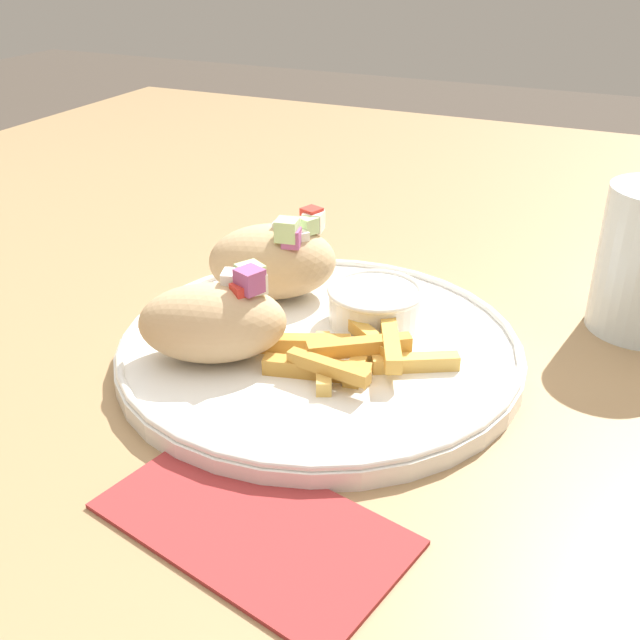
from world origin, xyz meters
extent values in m
cube|color=#9E7A51|center=(0.00, 0.00, 0.72)|extent=(1.56, 1.56, 0.04)
cylinder|color=#9E7A51|center=(-0.71, 0.71, 0.35)|extent=(0.06, 0.06, 0.70)
cube|color=maroon|center=(0.02, -0.23, 0.74)|extent=(0.19, 0.13, 0.00)
cylinder|color=white|center=(-0.02, -0.05, 0.74)|extent=(0.31, 0.31, 0.01)
torus|color=white|center=(-0.02, -0.05, 0.75)|extent=(0.30, 0.30, 0.01)
ellipsoid|color=tan|center=(-0.08, -0.10, 0.78)|extent=(0.12, 0.10, 0.06)
cube|color=silver|center=(-0.05, -0.08, 0.81)|extent=(0.02, 0.02, 0.01)
cube|color=#A34C84|center=(-0.05, -0.09, 0.81)|extent=(0.02, 0.02, 0.02)
cube|color=white|center=(-0.07, -0.08, 0.81)|extent=(0.02, 0.02, 0.02)
cube|color=#B7D693|center=(-0.06, -0.07, 0.81)|extent=(0.02, 0.02, 0.02)
cube|color=red|center=(-0.07, -0.08, 0.80)|extent=(0.02, 0.02, 0.01)
cube|color=red|center=(-0.06, -0.09, 0.81)|extent=(0.02, 0.02, 0.01)
ellipsoid|color=tan|center=(-0.09, 0.01, 0.78)|extent=(0.13, 0.11, 0.06)
cube|color=white|center=(-0.08, 0.02, 0.81)|extent=(0.02, 0.02, 0.02)
cube|color=silver|center=(-0.06, 0.01, 0.81)|extent=(0.02, 0.02, 0.01)
cube|color=#A34C84|center=(-0.07, 0.00, 0.81)|extent=(0.02, 0.02, 0.01)
cube|color=#B7D693|center=(-0.07, 0.00, 0.82)|extent=(0.02, 0.02, 0.02)
cube|color=red|center=(-0.06, 0.04, 0.82)|extent=(0.02, 0.02, 0.01)
cube|color=#B7D693|center=(-0.06, 0.02, 0.81)|extent=(0.02, 0.02, 0.01)
cube|color=silver|center=(-0.06, 0.04, 0.81)|extent=(0.02, 0.02, 0.02)
cube|color=gold|center=(0.00, -0.09, 0.76)|extent=(0.08, 0.03, 0.01)
cube|color=gold|center=(-0.02, -0.06, 0.76)|extent=(0.07, 0.04, 0.01)
cube|color=#E5B251|center=(0.06, -0.05, 0.76)|extent=(0.06, 0.04, 0.01)
cube|color=#E5B251|center=(0.00, -0.08, 0.76)|extent=(0.04, 0.07, 0.01)
cube|color=gold|center=(0.02, -0.07, 0.76)|extent=(0.02, 0.06, 0.01)
cube|color=gold|center=(0.02, -0.07, 0.77)|extent=(0.07, 0.05, 0.01)
cube|color=gold|center=(0.01, -0.10, 0.77)|extent=(0.06, 0.02, 0.01)
cube|color=gold|center=(0.02, -0.05, 0.76)|extent=(0.05, 0.04, 0.01)
cube|color=gold|center=(0.04, -0.05, 0.77)|extent=(0.04, 0.07, 0.01)
cylinder|color=white|center=(0.01, 0.00, 0.77)|extent=(0.07, 0.07, 0.03)
cylinder|color=beige|center=(0.01, 0.00, 0.78)|extent=(0.06, 0.06, 0.01)
torus|color=white|center=(0.01, 0.00, 0.78)|extent=(0.08, 0.08, 0.00)
camera|label=1|loc=(0.19, -0.50, 1.04)|focal=42.00mm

